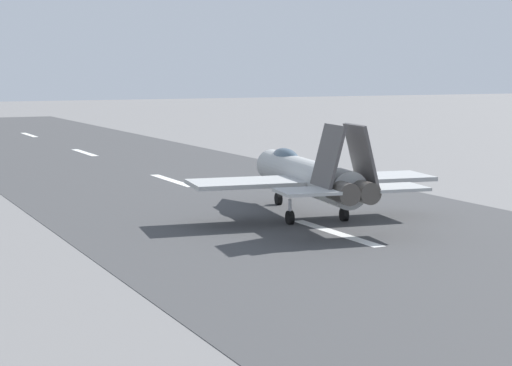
{
  "coord_description": "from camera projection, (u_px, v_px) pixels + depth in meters",
  "views": [
    {
      "loc": [
        -36.02,
        23.04,
        8.35
      ],
      "look_at": [
        5.49,
        2.28,
        2.2
      ],
      "focal_mm": 59.82,
      "sensor_mm": 36.0,
      "label": 1
    }
  ],
  "objects": [
    {
      "name": "marker_cone_mid",
      "position": [
        384.0,
        183.0,
        61.46
      ],
      "size": [
        0.44,
        0.44,
        0.55
      ],
      "primitive_type": "cone",
      "color": "orange",
      "rests_on": "ground"
    },
    {
      "name": "crew_person",
      "position": [
        332.0,
        167.0,
        66.61
      ],
      "size": [
        0.41,
        0.67,
        1.73
      ],
      "color": "#1E2338",
      "rests_on": "ground"
    },
    {
      "name": "ground_plane",
      "position": [
        344.0,
        236.0,
        43.25
      ],
      "size": [
        400.0,
        400.0,
        0.0
      ],
      "primitive_type": "plane",
      "color": "slate"
    },
    {
      "name": "fighter_jet",
      "position": [
        306.0,
        175.0,
        48.42
      ],
      "size": [
        17.36,
        14.19,
        5.65
      ],
      "color": "#A9AAA9",
      "rests_on": "ground"
    },
    {
      "name": "marker_cone_far",
      "position": [
        317.0,
        170.0,
        69.8
      ],
      "size": [
        0.44,
        0.44,
        0.55
      ],
      "primitive_type": "cone",
      "color": "orange",
      "rests_on": "ground"
    },
    {
      "name": "runway_strip",
      "position": [
        345.0,
        236.0,
        43.23
      ],
      "size": [
        240.0,
        26.0,
        0.02
      ],
      "color": "#404041",
      "rests_on": "ground"
    }
  ]
}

